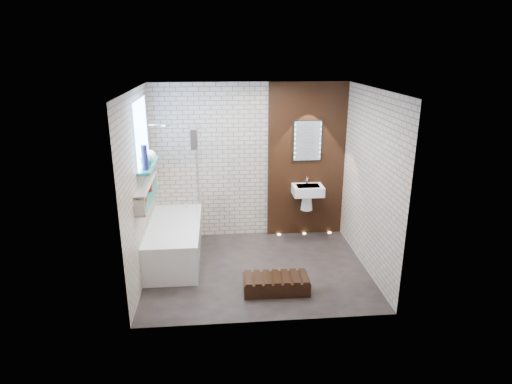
{
  "coord_description": "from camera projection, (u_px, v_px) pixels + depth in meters",
  "views": [
    {
      "loc": [
        -0.53,
        -5.73,
        3.11
      ],
      "look_at": [
        0.0,
        0.15,
        1.15
      ],
      "focal_mm": 30.61,
      "sensor_mm": 36.0,
      "label": 1
    }
  ],
  "objects": [
    {
      "name": "shower_head",
      "position": [
        166.0,
        125.0,
        6.6
      ],
      "size": [
        0.18,
        0.18,
        0.02
      ],
      "primitive_type": "cylinder",
      "color": "silver",
      "rests_on": "room_shell"
    },
    {
      "name": "bathtub",
      "position": [
        175.0,
        241.0,
        6.67
      ],
      "size": [
        0.79,
        1.74,
        0.7
      ],
      "color": "white",
      "rests_on": "ground"
    },
    {
      "name": "display_niche",
      "position": [
        147.0,
        192.0,
        6.07
      ],
      "size": [
        0.14,
        1.3,
        0.26
      ],
      "color": "#217C6C",
      "rests_on": "room_shell"
    },
    {
      "name": "led_mirror",
      "position": [
        308.0,
        141.0,
        7.17
      ],
      "size": [
        0.5,
        0.02,
        0.7
      ],
      "color": "black",
      "rests_on": "walnut_panel"
    },
    {
      "name": "walnut_step",
      "position": [
        276.0,
        285.0,
        5.83
      ],
      "size": [
        0.88,
        0.4,
        0.19
      ],
      "primitive_type": "cube",
      "rotation": [
        0.0,
        0.0,
        -0.02
      ],
      "color": "black",
      "rests_on": "ground"
    },
    {
      "name": "niche_bottles",
      "position": [
        146.0,
        196.0,
        6.01
      ],
      "size": [
        0.05,
        0.69,
        0.13
      ],
      "color": "#9B4517",
      "rests_on": "display_niche"
    },
    {
      "name": "room_shell",
      "position": [
        257.0,
        185.0,
        6.03
      ],
      "size": [
        3.24,
        3.2,
        2.6
      ],
      "color": "tan",
      "rests_on": "ground"
    },
    {
      "name": "walnut_panel",
      "position": [
        306.0,
        161.0,
        7.31
      ],
      "size": [
        1.3,
        0.06,
        2.6
      ],
      "primitive_type": "cube",
      "color": "black",
      "rests_on": "ground"
    },
    {
      "name": "sill_vases",
      "position": [
        148.0,
        158.0,
        6.05
      ],
      "size": [
        0.18,
        0.56,
        0.34
      ],
      "color": "#16163D",
      "rests_on": "clerestory_window"
    },
    {
      "name": "ground",
      "position": [
        257.0,
        269.0,
        6.44
      ],
      "size": [
        3.2,
        3.2,
        0.0
      ],
      "primitive_type": "plane",
      "color": "black",
      "rests_on": "ground"
    },
    {
      "name": "bath_screen",
      "position": [
        196.0,
        171.0,
        6.81
      ],
      "size": [
        0.01,
        0.78,
        1.4
      ],
      "primitive_type": "cube",
      "color": "white",
      "rests_on": "bathtub"
    },
    {
      "name": "clerestory_window",
      "position": [
        142.0,
        139.0,
        6.04
      ],
      "size": [
        0.18,
        1.0,
        0.94
      ],
      "color": "#7FADE0",
      "rests_on": "room_shell"
    },
    {
      "name": "towel",
      "position": [
        194.0,
        138.0,
        6.35
      ],
      "size": [
        0.09,
        0.22,
        0.29
      ],
      "primitive_type": "cube",
      "color": "black",
      "rests_on": "bath_screen"
    },
    {
      "name": "floor_uplights",
      "position": [
        304.0,
        233.0,
        7.66
      ],
      "size": [
        0.96,
        0.06,
        0.01
      ],
      "color": "#FFD899",
      "rests_on": "ground"
    },
    {
      "name": "washbasin",
      "position": [
        308.0,
        193.0,
        7.29
      ],
      "size": [
        0.5,
        0.36,
        0.58
      ],
      "color": "white",
      "rests_on": "walnut_panel"
    }
  ]
}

